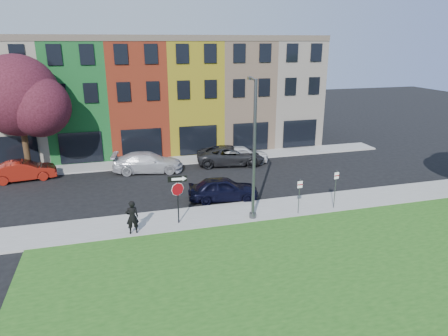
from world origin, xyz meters
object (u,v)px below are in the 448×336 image
object	(u,v)px
stop_sign	(178,190)
street_lamp	(254,150)
sedan_near	(223,189)
man	(132,217)

from	to	relation	value
stop_sign	street_lamp	xyz separation A→B (m)	(4.33, -0.28, 2.02)
stop_sign	street_lamp	world-z (taller)	street_lamp
stop_sign	street_lamp	distance (m)	4.79
street_lamp	sedan_near	bearing A→B (deg)	116.53
sedan_near	man	bearing A→B (deg)	127.35
man	sedan_near	xyz separation A→B (m)	(6.02, 3.52, -0.28)
man	street_lamp	distance (m)	7.58
sedan_near	street_lamp	xyz separation A→B (m)	(0.89, -3.19, 3.37)
sedan_near	street_lamp	bearing A→B (deg)	-157.38
man	street_lamp	bearing A→B (deg)	175.36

